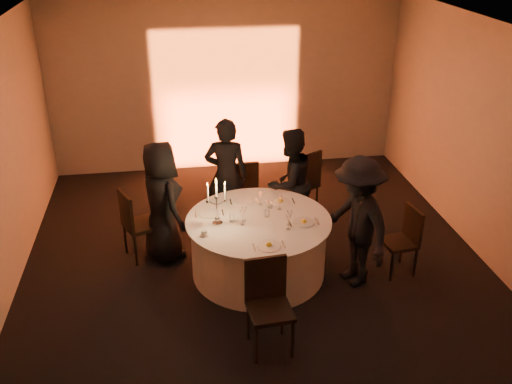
{
  "coord_description": "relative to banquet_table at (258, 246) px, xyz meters",
  "views": [
    {
      "loc": [
        -0.99,
        -6.06,
        4.16
      ],
      "look_at": [
        0.0,
        0.2,
        1.05
      ],
      "focal_mm": 40.0,
      "sensor_mm": 36.0,
      "label": 1
    }
  ],
  "objects": [
    {
      "name": "ceiling",
      "position": [
        0.0,
        0.0,
        2.62
      ],
      "size": [
        7.0,
        7.0,
        0.0
      ],
      "primitive_type": "plane",
      "rotation": [
        3.14,
        0.0,
        0.0
      ],
      "color": "white",
      "rests_on": "wall_back"
    },
    {
      "name": "wine_glass_e",
      "position": [
        -0.18,
        -0.01,
        0.52
      ],
      "size": [
        0.07,
        0.07,
        0.19
      ],
      "color": "white",
      "rests_on": "banquet_table"
    },
    {
      "name": "plate_back_left",
      "position": [
        -0.11,
        0.52,
        0.39
      ],
      "size": [
        0.36,
        0.26,
        0.01
      ],
      "color": "white",
      "rests_on": "banquet_table"
    },
    {
      "name": "banquet_table",
      "position": [
        0.0,
        0.0,
        0.0
      ],
      "size": [
        1.8,
        1.8,
        0.77
      ],
      "color": "black",
      "rests_on": "floor"
    },
    {
      "name": "plate_left",
      "position": [
        -0.59,
        0.24,
        0.39
      ],
      "size": [
        0.36,
        0.27,
        0.01
      ],
      "color": "white",
      "rests_on": "banquet_table"
    },
    {
      "name": "floor",
      "position": [
        0.0,
        0.0,
        -0.38
      ],
      "size": [
        7.0,
        7.0,
        0.0
      ],
      "primitive_type": "plane",
      "color": "black",
      "rests_on": "ground"
    },
    {
      "name": "plate_back_right",
      "position": [
        0.36,
        0.42,
        0.4
      ],
      "size": [
        0.35,
        0.25,
        0.08
      ],
      "color": "white",
      "rests_on": "banquet_table"
    },
    {
      "name": "wall_right",
      "position": [
        3.0,
        0.0,
        1.12
      ],
      "size": [
        0.0,
        7.0,
        7.0
      ],
      "primitive_type": "plane",
      "rotation": [
        1.57,
        0.0,
        -1.57
      ],
      "color": "#A19D96",
      "rests_on": "floor"
    },
    {
      "name": "candelabra",
      "position": [
        -0.51,
        -0.03,
        0.6
      ],
      "size": [
        0.26,
        0.12,
        0.61
      ],
      "color": "silver",
      "rests_on": "banquet_table"
    },
    {
      "name": "chair_back_right",
      "position": [
        0.88,
        1.37,
        0.22
      ],
      "size": [
        0.64,
        0.64,
        1.07
      ],
      "rotation": [
        0.0,
        0.0,
        -2.62
      ],
      "color": "black",
      "rests_on": "floor"
    },
    {
      "name": "wine_glass_b",
      "position": [
        0.34,
        -0.19,
        0.52
      ],
      "size": [
        0.07,
        0.07,
        0.19
      ],
      "color": "white",
      "rests_on": "banquet_table"
    },
    {
      "name": "wine_glass_f",
      "position": [
        -0.21,
        -0.1,
        0.52
      ],
      "size": [
        0.07,
        0.07,
        0.19
      ],
      "color": "white",
      "rests_on": "banquet_table"
    },
    {
      "name": "guest_back_left",
      "position": [
        -0.26,
        1.21,
        0.46
      ],
      "size": [
        0.69,
        0.52,
        1.68
      ],
      "primitive_type": "imported",
      "rotation": [
        0.0,
        0.0,
        2.93
      ],
      "color": "black",
      "rests_on": "floor"
    },
    {
      "name": "uplighter_fixture",
      "position": [
        0.0,
        3.2,
        -0.33
      ],
      "size": [
        0.25,
        0.12,
        0.1
      ],
      "primitive_type": "cube",
      "color": "black",
      "rests_on": "floor"
    },
    {
      "name": "plate_right",
      "position": [
        0.53,
        -0.17,
        0.4
      ],
      "size": [
        0.36,
        0.26,
        0.08
      ],
      "color": "white",
      "rests_on": "banquet_table"
    },
    {
      "name": "wine_glass_d",
      "position": [
        0.31,
        -0.29,
        0.52
      ],
      "size": [
        0.07,
        0.07,
        0.19
      ],
      "color": "white",
      "rests_on": "banquet_table"
    },
    {
      "name": "guest_right",
      "position": [
        1.14,
        -0.36,
        0.45
      ],
      "size": [
        0.91,
        1.21,
        1.66
      ],
      "primitive_type": "imported",
      "rotation": [
        0.0,
        0.0,
        -1.26
      ],
      "color": "black",
      "rests_on": "floor"
    },
    {
      "name": "guest_left",
      "position": [
        -1.17,
        0.59,
        0.43
      ],
      "size": [
        0.82,
        0.94,
        1.62
      ],
      "primitive_type": "imported",
      "rotation": [
        0.0,
        0.0,
        2.04
      ],
      "color": "black",
      "rests_on": "floor"
    },
    {
      "name": "wall_front",
      "position": [
        0.0,
        -3.5,
        1.12
      ],
      "size": [
        7.0,
        0.0,
        7.0
      ],
      "primitive_type": "plane",
      "rotation": [
        -1.57,
        0.0,
        0.0
      ],
      "color": "#A19D96",
      "rests_on": "floor"
    },
    {
      "name": "tumbler_c",
      "position": [
        -0.33,
        0.01,
        0.43
      ],
      "size": [
        0.07,
        0.07,
        0.09
      ],
      "primitive_type": "cylinder",
      "color": "white",
      "rests_on": "banquet_table"
    },
    {
      "name": "chair_back_left",
      "position": [
        0.05,
        1.62,
        0.11
      ],
      "size": [
        0.4,
        0.4,
        0.88
      ],
      "rotation": [
        0.0,
        0.0,
        -3.11
      ],
      "color": "black",
      "rests_on": "floor"
    },
    {
      "name": "chair_right",
      "position": [
        1.82,
        -0.25,
        0.11
      ],
      "size": [
        0.44,
        0.44,
        0.89
      ],
      "rotation": [
        0.0,
        0.0,
        -1.42
      ],
      "color": "black",
      "rests_on": "floor"
    },
    {
      "name": "wine_glass_a",
      "position": [
        0.09,
        0.4,
        0.52
      ],
      "size": [
        0.07,
        0.07,
        0.19
      ],
      "color": "white",
      "rests_on": "banquet_table"
    },
    {
      "name": "wine_glass_c",
      "position": [
        0.31,
        0.22,
        0.52
      ],
      "size": [
        0.07,
        0.07,
        0.19
      ],
      "color": "white",
      "rests_on": "banquet_table"
    },
    {
      "name": "guest_back_right",
      "position": [
        0.6,
        0.96,
        0.4
      ],
      "size": [
        0.96,
        0.91,
        1.57
      ],
      "primitive_type": "imported",
      "rotation": [
        0.0,
        0.0,
        -2.59
      ],
      "color": "black",
      "rests_on": "floor"
    },
    {
      "name": "wall_back",
      "position": [
        0.0,
        3.5,
        1.12
      ],
      "size": [
        7.0,
        0.0,
        7.0
      ],
      "primitive_type": "plane",
      "rotation": [
        1.57,
        0.0,
        0.0
      ],
      "color": "#A19D96",
      "rests_on": "floor"
    },
    {
      "name": "plate_front",
      "position": [
        0.02,
        -0.64,
        0.4
      ],
      "size": [
        0.36,
        0.28,
        0.08
      ],
      "color": "white",
      "rests_on": "banquet_table"
    },
    {
      "name": "tumbler_a",
      "position": [
        0.12,
        0.06,
        0.43
      ],
      "size": [
        0.07,
        0.07,
        0.09
      ],
      "primitive_type": "cylinder",
      "color": "white",
      "rests_on": "banquet_table"
    },
    {
      "name": "coffee_cup",
      "position": [
        -0.69,
        -0.27,
        0.42
      ],
      "size": [
        0.11,
        0.11,
        0.07
      ],
      "color": "white",
      "rests_on": "banquet_table"
    },
    {
      "name": "chair_left",
      "position": [
        -1.53,
        0.6,
        0.17
      ],
      "size": [
        0.56,
        0.56,
        0.98
      ],
      "rotation": [
        0.0,
        0.0,
        1.98
      ],
      "color": "black",
      "rests_on": "floor"
    },
    {
      "name": "tumbler_b",
      "position": [
        0.2,
        0.29,
        0.43
      ],
      "size": [
        0.07,
        0.07,
        0.09
      ],
      "primitive_type": "cylinder",
      "color": "white",
      "rests_on": "banquet_table"
    },
    {
      "name": "chair_front",
      "position": [
        -0.12,
        -1.34,
        0.19
      ],
      "size": [
        0.48,
        0.48,
        1.01
      ],
      "rotation": [
        0.0,
        0.0,
        0.08
      ],
      "color": "black",
      "rests_on": "floor"
    }
  ]
}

